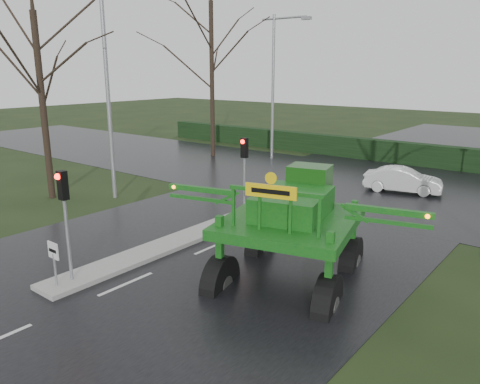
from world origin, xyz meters
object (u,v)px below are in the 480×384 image
Objects in this scene: traffic_signal_near at (64,202)px; crop_sprayer at (223,215)px; street_light_left_near at (111,77)px; keep_left_sign at (54,257)px; traffic_signal_mid at (244,160)px; street_light_left_far at (277,75)px; white_sedan at (402,192)px.

traffic_signal_near is 0.44× the size of crop_sprayer.
street_light_left_near reaches higher than crop_sprayer.
traffic_signal_near is 4.62m from crop_sprayer.
traffic_signal_mid is at bearing 90.00° from keep_left_sign.
traffic_signal_near is (0.00, 0.49, 1.53)m from keep_left_sign.
keep_left_sign is 0.14× the size of street_light_left_far.
street_light_left_near is 11.78m from crop_sprayer.
traffic_signal_mid is at bearing -61.14° from street_light_left_far.
traffic_signal_near is 0.35× the size of street_light_left_far.
street_light_left_far reaches higher than white_sedan.
crop_sprayer is at bearing 44.76° from keep_left_sign.
white_sedan is at bearing 77.33° from traffic_signal_near.
street_light_left_near is at bearing -167.79° from traffic_signal_mid.
crop_sprayer is at bearing -21.19° from street_light_left_near.
crop_sprayer is at bearing 165.77° from white_sedan.
traffic_signal_mid is at bearing 90.00° from traffic_signal_near.
traffic_signal_near is 0.35× the size of street_light_left_near.
crop_sprayer is at bearing -60.03° from street_light_left_far.
keep_left_sign is at bearing -90.00° from traffic_signal_mid.
street_light_left_near is at bearing 132.59° from keep_left_sign.
traffic_signal_mid is at bearing 107.99° from crop_sprayer.
street_light_left_near is at bearing 144.43° from crop_sprayer.
traffic_signal_mid is 0.35× the size of street_light_left_far.
street_light_left_far is 1.25× the size of crop_sprayer.
traffic_signal_near is at bearing -90.00° from traffic_signal_mid.
traffic_signal_near is 17.82m from white_sedan.
traffic_signal_near is at bearing 154.58° from white_sedan.
street_light_left_near is 15.99m from white_sedan.
keep_left_sign is at bearing 154.92° from white_sedan.
street_light_left_far is (-6.89, 21.01, 3.40)m from traffic_signal_near.
white_sedan is at bearing 43.44° from street_light_left_near.
traffic_signal_near is 22.37m from street_light_left_far.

